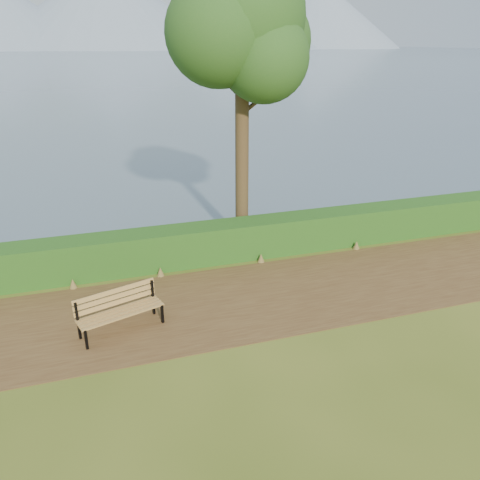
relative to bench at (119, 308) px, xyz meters
name	(u,v)px	position (x,y,z in m)	size (l,w,h in m)	color
ground	(224,310)	(2.24, 0.07, -0.50)	(140.00, 140.00, 0.00)	#485919
path	(221,303)	(2.24, 0.37, -0.49)	(40.00, 3.40, 0.01)	#4F331B
hedge	(198,244)	(2.24, 2.67, 0.00)	(32.00, 0.85, 1.00)	#1C4E16
water	(87,53)	(2.24, 260.07, -0.49)	(700.00, 510.00, 0.00)	#4A5F77
mountains	(67,10)	(-6.94, 406.12, 27.20)	(585.00, 190.00, 70.00)	gray
bench	(119,308)	(0.00, 0.00, 0.00)	(1.79, 1.00, 0.86)	black
tree	(242,25)	(3.71, 3.43, 5.35)	(3.92, 3.28, 7.86)	#3C2918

